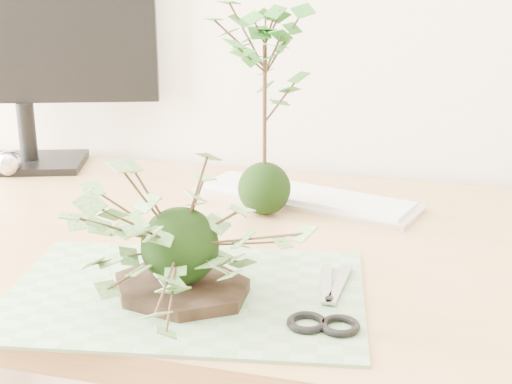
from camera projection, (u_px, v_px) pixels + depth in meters
desk at (225, 288)px, 1.08m from camera, size 1.60×0.70×0.74m
cutting_mat at (185, 294)px, 0.86m from camera, size 0.47×0.35×0.00m
stone_dish at (181, 287)px, 0.85m from camera, size 0.21×0.21×0.01m
ivy_kokedama at (179, 211)px, 0.82m from camera, size 0.26×0.26×0.19m
maple_kokedama at (265, 59)px, 1.06m from camera, size 0.22×0.22×0.35m
keyboard at (305, 197)px, 1.20m from camera, size 0.40×0.21×0.01m
monitor at (19, 31)px, 1.33m from camera, size 0.49×0.21×0.45m
foil_ball at (9, 163)px, 1.33m from camera, size 0.05×0.05×0.05m
scissors at (324, 314)px, 0.80m from camera, size 0.08×0.18×0.01m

